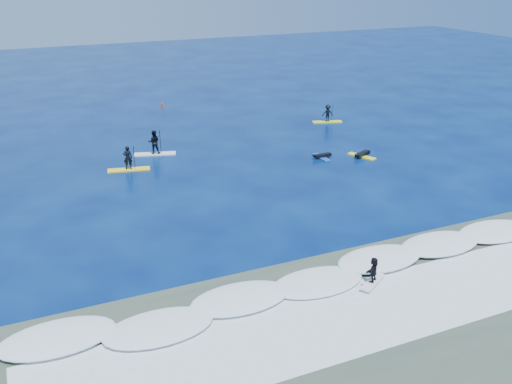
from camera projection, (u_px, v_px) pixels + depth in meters
name	position (u px, v px, depth m)	size (l,w,h in m)	color
ground	(281.00, 200.00, 37.22)	(160.00, 160.00, 0.00)	#031243
shallow_water	(420.00, 313.00, 25.38)	(90.00, 13.00, 0.01)	#34473A
breaking_wave	(369.00, 271.00, 28.76)	(40.00, 6.00, 0.30)	white
whitewater	(406.00, 301.00, 26.23)	(34.00, 5.00, 0.02)	silver
sup_paddler_left	(128.00, 162.00, 42.28)	(3.20, 1.43, 2.18)	yellow
sup_paddler_center	(154.00, 144.00, 45.63)	(3.43, 1.71, 2.34)	white
sup_paddler_right	(328.00, 115.00, 54.74)	(2.91, 1.55, 1.98)	yellow
prone_paddler_near	(362.00, 155.00, 45.36)	(1.81, 2.41, 0.49)	yellow
prone_paddler_far	(322.00, 156.00, 45.09)	(1.65, 2.09, 0.44)	#1747B3
wave_surfer	(373.00, 271.00, 27.23)	(1.85, 1.44, 1.35)	white
marker_buoy	(162.00, 105.00, 60.62)	(0.25, 0.25, 0.59)	red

